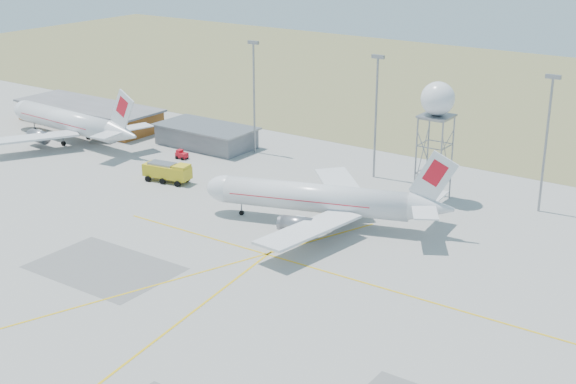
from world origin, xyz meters
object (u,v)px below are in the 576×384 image
Objects in this scene: radar_tower at (435,135)px; baggage_tug at (182,155)px; airliner_main at (320,199)px; fire_truck at (168,173)px; airliner_far at (70,122)px.

baggage_tug is at bearing -172.14° from radar_tower.
airliner_main is 39.49m from baggage_tug.
fire_truck is (-39.06, -17.25, -8.77)m from radar_tower.
baggage_tug is (25.20, 3.70, -3.20)m from airliner_far.
airliner_main is at bearing 176.14° from airliner_far.
fire_truck is (-30.42, 1.36, -2.20)m from airliner_main.
radar_tower reaches higher than baggage_tug.
airliner_far is 25.67m from baggage_tug.
airliner_main is at bearing -10.99° from fire_truck.
airliner_far is 17.26× the size of baggage_tug.
airliner_main reaches higher than baggage_tug.
radar_tower is 43.59m from fire_truck.
airliner_far is 33.05m from fire_truck.
baggage_tug is (-6.98, 10.90, -0.96)m from fire_truck.
fire_truck is 12.98m from baggage_tug.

